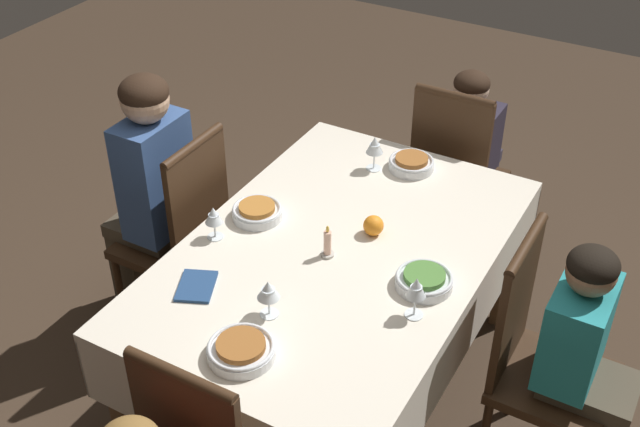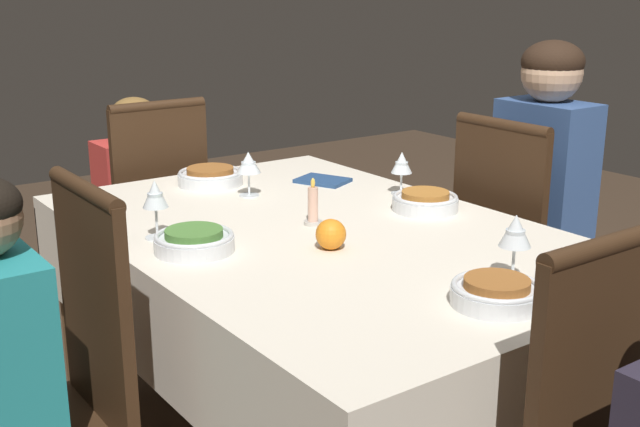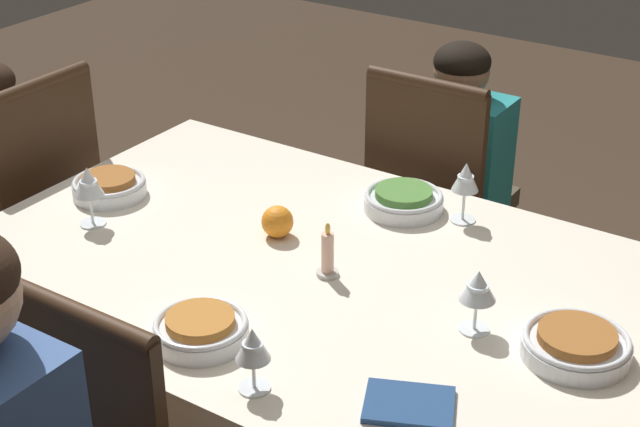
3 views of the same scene
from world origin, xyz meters
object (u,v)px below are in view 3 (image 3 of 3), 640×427
Objects in this scene: chair_south at (436,214)px; bowl_north at (201,328)px; person_child_teal at (462,182)px; napkin_red_folded at (409,405)px; bowl_west at (577,343)px; bowl_east at (109,186)px; wine_glass_south at (466,179)px; chair_east at (32,221)px; wine_glass_east at (88,184)px; wine_glass_north at (253,347)px; orange_fruit at (277,222)px; dining_table at (312,298)px; bowl_south at (404,200)px; candle_centerpiece at (328,257)px; wine_glass_west at (478,288)px.

chair_south reaches higher than bowl_north.
person_child_teal reaches higher than napkin_red_folded.
bowl_east is (1.24, -0.01, 0.00)m from bowl_west.
wine_glass_south is 0.82× the size of bowl_east.
wine_glass_south is at bearing -155.30° from bowl_east.
chair_east is 6.31× the size of wine_glass_south.
wine_glass_east is at bearing 67.87° from chair_east.
wine_glass_north reaches higher than orange_fruit.
dining_table is 10.51× the size of wine_glass_east.
wine_glass_east is at bearing 39.13° from bowl_south.
bowl_south is 0.93× the size of bowl_west.
bowl_south is 0.67m from bowl_west.
person_child_teal is at bearing -82.97° from candle_centerpiece.
wine_glass_south reaches higher than napkin_red_folded.
napkin_red_folded is (-0.49, 1.23, 0.19)m from person_child_teal.
bowl_south is 0.37m from candle_centerpiece.
wine_glass_south is (-0.25, 0.37, 0.33)m from chair_south.
orange_fruit is at bearing 84.53° from person_child_teal.
wine_glass_east is (1.17, 0.13, 0.08)m from bowl_west.
chair_east is 7.05× the size of wine_glass_west.
dining_table is 0.45m from wine_glass_west.
wine_glass_south is 0.90m from bowl_east.
napkin_red_folded is at bearing 162.87° from bowl_east.
chair_south is 7.33× the size of wine_glass_north.
bowl_west is at bearing 148.68° from bowl_south.
chair_south is 0.73m from orange_fruit.
wine_glass_north is 0.63m from bowl_west.
wine_glass_west is at bearing 177.98° from bowl_east.
bowl_east is at bearing -31.21° from bowl_north.
bowl_north is 1.43× the size of wine_glass_north.
napkin_red_folded is (-0.26, -0.11, -0.09)m from wine_glass_north.
chair_east is 1.13m from bowl_south.
chair_south is 0.97m from wine_glass_west.
person_child_teal is (-0.96, -0.85, 0.04)m from chair_east.
chair_south is 1.24m from wine_glass_north.
bowl_west is 0.56m from candle_centerpiece.
dining_table is 0.48m from wine_glass_north.
wine_glass_north is 0.58m from orange_fruit.
napkin_red_folded is at bearing 145.71° from orange_fruit.
wine_glass_west is (-1.44, 0.09, 0.32)m from chair_east.
person_child_teal reaches higher than wine_glass_west.
orange_fruit reaches higher than bowl_east.
wine_glass_south is 1.19× the size of candle_centerpiece.
wine_glass_east reaches higher than napkin_red_folded.
dining_table is at bearing -36.77° from napkin_red_folded.
chair_east is at bearing -4.17° from candle_centerpiece.
orange_fruit is at bearing -23.37° from candle_centerpiece.
wine_glass_south is at bearing -108.81° from candle_centerpiece.
wine_glass_north is (-0.22, 1.18, 0.31)m from chair_south.
bowl_west reaches higher than dining_table.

